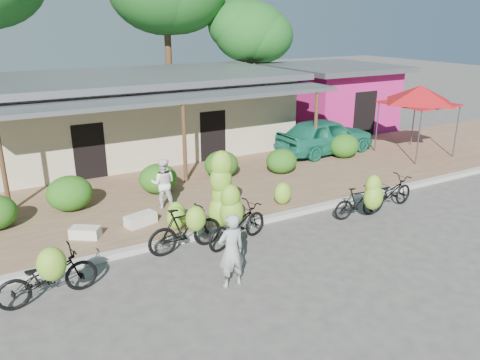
% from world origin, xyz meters
% --- Properties ---
extents(ground, '(100.00, 100.00, 0.00)m').
position_xyz_m(ground, '(0.00, 0.00, 0.00)').
color(ground, '#464341').
rests_on(ground, ground).
extents(sidewalk, '(60.00, 6.00, 0.12)m').
position_xyz_m(sidewalk, '(0.00, 5.00, 0.06)').
color(sidewalk, '#8D6C4C').
rests_on(sidewalk, ground).
extents(curb, '(60.00, 0.25, 0.15)m').
position_xyz_m(curb, '(0.00, 2.00, 0.07)').
color(curb, '#A8A399').
rests_on(curb, ground).
extents(shop_main, '(13.00, 8.50, 3.35)m').
position_xyz_m(shop_main, '(0.00, 10.93, 1.72)').
color(shop_main, beige).
rests_on(shop_main, ground).
extents(shop_pink, '(6.00, 6.00, 3.25)m').
position_xyz_m(shop_pink, '(10.50, 10.99, 1.67)').
color(shop_pink, '#B71C71').
rests_on(shop_pink, ground).
extents(tree_near_right, '(4.23, 4.03, 6.51)m').
position_xyz_m(tree_near_right, '(7.31, 14.61, 4.94)').
color(tree_near_right, '#543321').
rests_on(tree_near_right, ground).
extents(hedge_1, '(1.33, 1.20, 1.04)m').
position_xyz_m(hedge_1, '(-4.00, 5.35, 0.64)').
color(hedge_1, '#225C15').
rests_on(hedge_1, sidewalk).
extents(hedge_2, '(1.24, 1.11, 0.97)m').
position_xyz_m(hedge_2, '(-1.22, 5.47, 0.60)').
color(hedge_2, '#225C15').
rests_on(hedge_2, sidewalk).
extents(hedge_3, '(1.23, 1.11, 0.96)m').
position_xyz_m(hedge_3, '(1.29, 5.89, 0.60)').
color(hedge_3, '#225C15').
rests_on(hedge_3, sidewalk).
extents(hedge_4, '(1.16, 1.04, 0.90)m').
position_xyz_m(hedge_4, '(3.45, 5.26, 0.57)').
color(hedge_4, '#225C15').
rests_on(hedge_4, sidewalk).
extents(hedge_5, '(1.24, 1.12, 0.97)m').
position_xyz_m(hedge_5, '(6.83, 5.73, 0.61)').
color(hedge_5, '#225C15').
rests_on(hedge_5, sidewalk).
extents(red_canopy, '(3.50, 3.50, 2.86)m').
position_xyz_m(red_canopy, '(9.74, 4.71, 2.61)').
color(red_canopy, '#59595E').
rests_on(red_canopy, sidewalk).
extents(bike_far_left, '(2.07, 1.32, 1.46)m').
position_xyz_m(bike_far_left, '(-5.23, 0.81, 0.59)').
color(bike_far_left, black).
rests_on(bike_far_left, ground).
extents(bike_left, '(1.96, 1.16, 1.42)m').
position_xyz_m(bike_left, '(-1.95, 1.44, 0.63)').
color(bike_left, black).
rests_on(bike_left, ground).
extents(bike_center, '(2.09, 1.43, 2.37)m').
position_xyz_m(bike_center, '(-0.70, 1.45, 0.86)').
color(bike_center, black).
rests_on(bike_center, ground).
extents(bike_right, '(1.62, 1.21, 1.50)m').
position_xyz_m(bike_right, '(3.20, 0.78, 0.64)').
color(bike_right, black).
rests_on(bike_right, ground).
extents(bike_far_right, '(1.95, 0.85, 0.99)m').
position_xyz_m(bike_far_right, '(4.58, 1.06, 0.50)').
color(bike_far_right, black).
rests_on(bike_far_right, ground).
extents(loose_banana_a, '(0.52, 0.44, 0.65)m').
position_xyz_m(loose_banana_a, '(-1.78, 2.54, 0.45)').
color(loose_banana_a, '#7DBD2F').
rests_on(loose_banana_a, sidewalk).
extents(loose_banana_b, '(0.52, 0.44, 0.65)m').
position_xyz_m(loose_banana_b, '(-1.65, 2.87, 0.44)').
color(loose_banana_b, '#7DBD2F').
rests_on(loose_banana_b, sidewalk).
extents(loose_banana_c, '(0.56, 0.48, 0.70)m').
position_xyz_m(loose_banana_c, '(1.74, 2.67, 0.47)').
color(loose_banana_c, '#7DBD2F').
rests_on(loose_banana_c, sidewalk).
extents(sack_near, '(0.93, 0.61, 0.30)m').
position_xyz_m(sack_near, '(-2.52, 3.32, 0.27)').
color(sack_near, beige).
rests_on(sack_near, sidewalk).
extents(sack_far, '(0.83, 0.73, 0.28)m').
position_xyz_m(sack_far, '(-4.03, 3.23, 0.26)').
color(sack_far, beige).
rests_on(sack_far, sidewalk).
extents(vendor, '(0.62, 0.41, 1.68)m').
position_xyz_m(vendor, '(-1.71, -0.49, 0.84)').
color(vendor, '#969696').
rests_on(vendor, ground).
extents(bystander, '(0.92, 0.85, 1.52)m').
position_xyz_m(bystander, '(-1.50, 4.20, 0.88)').
color(bystander, white).
rests_on(bystander, sidewalk).
extents(teal_van, '(4.47, 1.98, 1.50)m').
position_xyz_m(teal_van, '(6.58, 6.66, 0.87)').
color(teal_van, '#176B53').
rests_on(teal_van, sidewalk).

